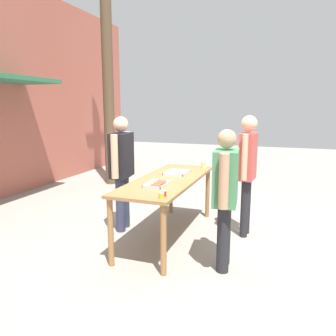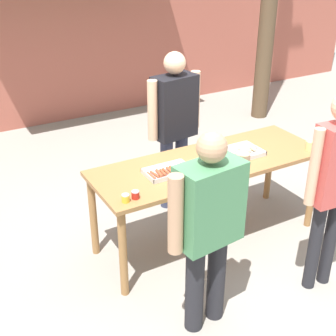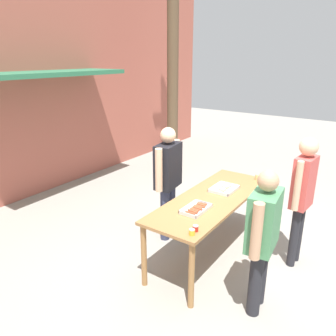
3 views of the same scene
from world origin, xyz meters
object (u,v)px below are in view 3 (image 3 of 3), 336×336
Objects in this scene: beer_cup at (258,177)px; food_tray_sausages at (196,209)px; condiment_jar_mustard at (192,232)px; food_tray_buns at (224,189)px; person_customer_with_cup at (303,190)px; condiment_jar_ketchup at (195,228)px; person_server_behind_table at (168,174)px; utility_pole at (173,17)px; person_customer_holding_hotdog at (263,232)px.

food_tray_sausages is at bearing 170.02° from beer_cup.
beer_cup reaches higher than condiment_jar_mustard.
food_tray_sausages is at bearing 26.07° from condiment_jar_mustard.
food_tray_buns is 4.53× the size of beer_cup.
condiment_jar_ketchup is at bearing -24.06° from person_customer_with_cup.
condiment_jar_mustard is at bearing -22.23° from person_customer_with_cup.
utility_pole is (2.69, 1.75, 2.47)m from person_server_behind_table.
beer_cup is 1.41m from person_server_behind_table.
person_server_behind_table is at bearing 44.80° from condiment_jar_mustard.
person_customer_with_cup is 4.88m from utility_pole.
person_server_behind_table is at bearing 131.57° from beer_cup.
person_server_behind_table reaches higher than condiment_jar_mustard.
person_server_behind_table is at bearing -118.55° from person_customer_holding_hotdog.
person_server_behind_table is at bearing 47.11° from condiment_jar_ketchup.
utility_pole is at bearing 46.43° from food_tray_buns.
food_tray_buns is 1.05m from person_customer_with_cup.
person_customer_holding_hotdog is at bearing -68.22° from condiment_jar_ketchup.
food_tray_sausages is at bearing -179.98° from food_tray_buns.
beer_cup is 0.05× the size of person_customer_with_cup.
person_customer_with_cup is at bearing -27.36° from condiment_jar_mustard.
person_customer_holding_hotdog is at bearing -101.58° from food_tray_sausages.
person_server_behind_table is at bearing 109.02° from food_tray_buns.
beer_cup reaches higher than food_tray_buns.
person_customer_with_cup reaches higher than food_tray_buns.
condiment_jar_ketchup is 0.71m from person_customer_holding_hotdog.
food_tray_sausages is 0.24× the size of person_server_behind_table.
food_tray_sausages is 0.80m from food_tray_buns.
food_tray_sausages is 6.22× the size of condiment_jar_mustard.
food_tray_sausages is at bearing -141.68° from utility_pole.
condiment_jar_mustard is at bearing -143.24° from utility_pole.
condiment_jar_mustard is at bearing -179.76° from beer_cup.
utility_pole is (2.42, 2.54, 2.60)m from food_tray_buns.
food_tray_buns reaches higher than food_tray_sausages.
utility_pole is (1.76, 2.80, 2.57)m from beer_cup.
beer_cup is at bearing -119.16° from person_customer_with_cup.
person_server_behind_table is 1.86m from person_customer_with_cup.
condiment_jar_mustard is 0.04× the size of person_server_behind_table.
condiment_jar_mustard reaches higher than food_tray_buns.
person_server_behind_table reaches higher than beer_cup.
person_customer_with_cup is (0.41, -1.82, 0.05)m from person_server_behind_table.
person_server_behind_table is 1.06× the size of person_customer_holding_hotdog.
utility_pole reaches higher than condiment_jar_ketchup.
person_customer_holding_hotdog reaches higher than condiment_jar_mustard.
food_tray_sausages is at bearing -107.48° from person_customer_holding_hotdog.
condiment_jar_ketchup reaches higher than food_tray_buns.
person_server_behind_table reaches higher than person_customer_holding_hotdog.
utility_pole reaches higher than beer_cup.
person_server_behind_table is (0.97, 1.05, 0.12)m from condiment_jar_ketchup.
person_server_behind_table is at bearing -146.98° from utility_pole.
utility_pole reaches higher than condiment_jar_mustard.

